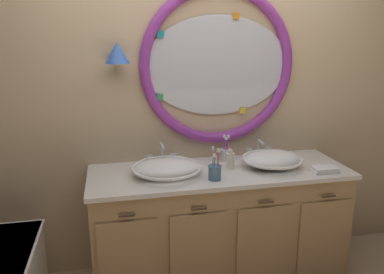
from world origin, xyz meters
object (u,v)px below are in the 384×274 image
(sink_basin_left, at_px, (167,168))
(sink_basin_right, at_px, (272,159))
(toothbrush_holder_right, at_px, (226,154))
(soap_dispenser, at_px, (230,160))
(folded_hand_towel, at_px, (324,170))
(toothbrush_holder_left, at_px, (215,172))

(sink_basin_left, xyz_separation_m, sink_basin_right, (0.77, 0.00, 0.01))
(sink_basin_right, relative_size, toothbrush_holder_right, 2.16)
(soap_dispenser, height_order, folded_hand_towel, soap_dispenser)
(sink_basin_left, height_order, toothbrush_holder_right, toothbrush_holder_right)
(sink_basin_left, distance_m, soap_dispenser, 0.47)
(sink_basin_left, distance_m, toothbrush_holder_right, 0.53)
(toothbrush_holder_left, distance_m, folded_hand_towel, 0.79)
(sink_basin_right, distance_m, folded_hand_towel, 0.36)
(toothbrush_holder_left, distance_m, soap_dispenser, 0.25)
(sink_basin_left, height_order, toothbrush_holder_left, toothbrush_holder_left)
(toothbrush_holder_left, relative_size, soap_dispenser, 1.55)
(soap_dispenser, distance_m, folded_hand_towel, 0.66)
(sink_basin_left, bearing_deg, toothbrush_holder_left, -26.54)
(soap_dispenser, bearing_deg, sink_basin_right, -6.79)
(toothbrush_holder_left, relative_size, folded_hand_towel, 1.25)
(toothbrush_holder_left, bearing_deg, soap_dispenser, 48.07)
(sink_basin_left, relative_size, sink_basin_right, 1.10)
(sink_basin_left, distance_m, sink_basin_right, 0.77)
(toothbrush_holder_left, xyz_separation_m, folded_hand_towel, (0.79, -0.02, -0.04))
(soap_dispenser, bearing_deg, sink_basin_left, -175.54)
(sink_basin_left, relative_size, toothbrush_holder_right, 2.37)
(folded_hand_towel, bearing_deg, toothbrush_holder_left, 178.35)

